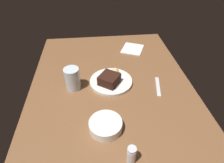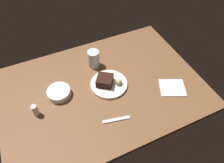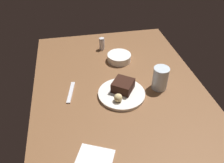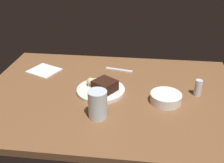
{
  "view_description": "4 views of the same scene",
  "coord_description": "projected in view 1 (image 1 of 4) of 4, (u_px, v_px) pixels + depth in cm",
  "views": [
    {
      "loc": [
        -73.37,
        7.93,
        67.56
      ],
      "look_at": [
        2.14,
        -0.23,
        5.79
      ],
      "focal_mm": 30.59,
      "sensor_mm": 36.0,
      "label": 1
    },
    {
      "loc": [
        -26.83,
        -73.38,
        101.33
      ],
      "look_at": [
        5.94,
        -1.69,
        7.48
      ],
      "focal_mm": 33.23,
      "sensor_mm": 36.0,
      "label": 2
    },
    {
      "loc": [
        82.23,
        -19.74,
        75.94
      ],
      "look_at": [
        0.27,
        -3.78,
        8.48
      ],
      "focal_mm": 36.16,
      "sensor_mm": 36.0,
      "label": 3
    },
    {
      "loc": [
        -13.34,
        105.13,
        65.55
      ],
      "look_at": [
        -0.51,
        -0.75,
        8.37
      ],
      "focal_mm": 42.46,
      "sensor_mm": 36.0,
      "label": 4
    }
  ],
  "objects": [
    {
      "name": "bread_roll",
      "position": [
        115.0,
        71.0,
        1.04
      ],
      "size": [
        3.85,
        3.85,
        3.85
      ],
      "primitive_type": "sphere",
      "color": "#DBC184",
      "rests_on": "dessert_plate"
    },
    {
      "name": "side_bowl",
      "position": [
        106.0,
        125.0,
        0.77
      ],
      "size": [
        13.56,
        13.56,
        4.09
      ],
      "primitive_type": "cylinder",
      "color": "white",
      "rests_on": "dining_table"
    },
    {
      "name": "dining_table",
      "position": [
        112.0,
        91.0,
        0.99
      ],
      "size": [
        120.0,
        84.0,
        3.0
      ],
      "primitive_type": "cube",
      "color": "brown",
      "rests_on": "ground"
    },
    {
      "name": "dessert_plate",
      "position": [
        111.0,
        81.0,
        1.01
      ],
      "size": [
        22.41,
        22.41,
        1.61
      ],
      "primitive_type": "cylinder",
      "color": "white",
      "rests_on": "dining_table"
    },
    {
      "name": "chocolate_cake_slice",
      "position": [
        109.0,
        79.0,
        0.97
      ],
      "size": [
        12.74,
        12.68,
        4.93
      ],
      "primitive_type": "cube",
      "rotation": [
        0.0,
        0.0,
        2.53
      ],
      "color": "black",
      "rests_on": "dessert_plate"
    },
    {
      "name": "salt_shaker",
      "position": [
        131.0,
        155.0,
        0.65
      ],
      "size": [
        3.28,
        3.28,
        7.6
      ],
      "color": "silver",
      "rests_on": "dining_table"
    },
    {
      "name": "water_glass",
      "position": [
        72.0,
        79.0,
        0.95
      ],
      "size": [
        7.55,
        7.55,
        11.68
      ],
      "primitive_type": "cylinder",
      "color": "silver",
      "rests_on": "dining_table"
    },
    {
      "name": "folded_napkin",
      "position": [
        132.0,
        49.0,
        1.29
      ],
      "size": [
        18.97,
        18.02,
        0.6
      ],
      "primitive_type": "cube",
      "rotation": [
        0.0,
        0.0,
        -0.42
      ],
      "color": "white",
      "rests_on": "dining_table"
    },
    {
      "name": "dessert_spoon",
      "position": [
        158.0,
        87.0,
        0.99
      ],
      "size": [
        15.04,
        4.91,
        0.7
      ],
      "primitive_type": "cube",
      "rotation": [
        0.0,
        0.0,
        2.93
      ],
      "color": "silver",
      "rests_on": "dining_table"
    }
  ]
}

